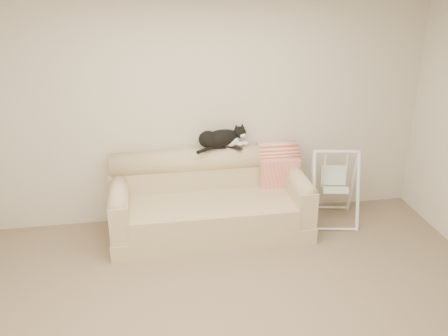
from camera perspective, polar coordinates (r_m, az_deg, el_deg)
name	(u,v)px	position (r m, az deg, el deg)	size (l,w,h in m)	color
ground_plane	(244,320)	(4.50, 2.29, -16.98)	(5.00, 5.00, 0.00)	#7D674F
room_shell	(247,155)	(3.71, 2.66, 1.44)	(5.04, 4.04, 2.60)	beige
sofa	(210,202)	(5.64, -1.64, -3.85)	(2.20, 0.93, 0.90)	tan
remote_a	(217,147)	(5.65, -0.78, 2.39)	(0.18, 0.07, 0.03)	black
remote_b	(235,148)	(5.64, 1.32, 2.35)	(0.16, 0.15, 0.02)	black
tuxedo_cat	(221,138)	(5.61, -0.36, 3.42)	(0.63, 0.40, 0.26)	black
throw_blanket	(277,159)	(5.85, 6.12, 1.05)	(0.46, 0.38, 0.58)	red
baby_swing	(334,185)	(5.95, 12.43, -1.95)	(0.64, 0.67, 0.89)	white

